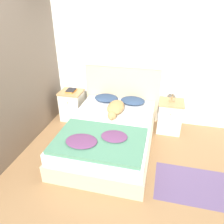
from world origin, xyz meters
TOP-DOWN VIEW (x-y plane):
  - ground_plane at (0.00, 0.00)m, footprint 16.00×16.00m
  - wall_back at (0.00, 2.13)m, footprint 9.00×0.06m
  - wall_side_left at (-1.42, 1.05)m, footprint 0.06×3.10m
  - bed at (0.00, 0.99)m, footprint 1.43×2.08m
  - headboard at (0.00, 2.06)m, footprint 1.51×0.06m
  - nightstand_left at (-0.99, 1.76)m, footprint 0.45×0.42m
  - nightstand_right at (0.99, 1.76)m, footprint 0.45×0.42m
  - pillow_left at (-0.27, 1.81)m, footprint 0.48×0.35m
  - pillow_right at (0.27, 1.81)m, footprint 0.48×0.35m
  - quilt at (-0.01, 0.45)m, footprint 1.30×0.90m
  - dog at (0.02, 1.40)m, footprint 0.30×0.74m
  - book_stack at (-0.99, 1.76)m, footprint 0.18×0.22m
  - table_lamp at (0.99, 1.79)m, footprint 0.18×0.18m
  - rug at (1.47, 0.39)m, footprint 1.26×0.73m

SIDE VIEW (x-z plane):
  - ground_plane at x=0.00m, z-range 0.00..0.00m
  - rug at x=1.47m, z-range 0.00..0.00m
  - bed at x=0.00m, z-range 0.00..0.47m
  - nightstand_left at x=-0.99m, z-range 0.00..0.62m
  - nightstand_right at x=0.99m, z-range 0.00..0.62m
  - quilt at x=-0.01m, z-range 0.46..0.55m
  - pillow_left at x=-0.27m, z-range 0.47..0.59m
  - pillow_right at x=0.27m, z-range 0.47..0.59m
  - dog at x=0.02m, z-range 0.47..0.64m
  - headboard at x=0.00m, z-range 0.02..1.17m
  - book_stack at x=-0.99m, z-range 0.62..0.67m
  - table_lamp at x=0.99m, z-range 0.70..1.00m
  - wall_back at x=0.00m, z-range 0.00..2.55m
  - wall_side_left at x=-1.42m, z-range 0.00..2.55m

